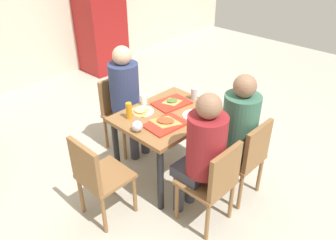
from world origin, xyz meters
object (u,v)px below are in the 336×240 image
Objects in this scene: person_far_side at (127,93)px; soda_can at (194,94)px; tray_red_far at (172,103)px; drink_fridge at (100,16)px; chair_far_side at (120,109)px; person_in_red at (202,150)px; person_in_brown_jacket at (236,127)px; paper_plate_center at (143,111)px; main_table at (168,123)px; condiment_bottle at (129,111)px; foil_bundle at (137,126)px; pizza_slice_a at (165,121)px; tray_red_near at (165,124)px; plastic_cup_a at (144,99)px; paper_plate_near_edge at (194,115)px; chair_near_right at (246,155)px; pizza_slice_b at (172,101)px; pizza_slice_c at (140,111)px; chair_near_left at (214,181)px; chair_left_end at (97,175)px; plastic_cup_b at (195,120)px.

person_far_side is 0.73m from soda_can.
drink_fridge is at bearing 67.54° from tray_red_far.
tray_red_far is at bearing -75.34° from chair_far_side.
tray_red_far is at bearing 60.66° from person_in_red.
person_in_brown_jacket is 5.67× the size of paper_plate_center.
condiment_bottle reaches higher than main_table.
foil_bundle is at bearing -177.39° from soda_can.
pizza_slice_a is 0.57m from soda_can.
person_in_red is 0.49m from tray_red_near.
tray_red_near is 3.33m from drink_fridge.
foil_bundle is (-0.26, 0.09, 0.03)m from pizza_slice_a.
chair_far_side is 0.92m from foil_bundle.
condiment_bottle reaches higher than plastic_cup_a.
person_in_brown_jacket is 0.73m from tray_red_far.
drink_fridge is (1.16, 3.06, 0.22)m from paper_plate_near_edge.
chair_near_right is 0.92m from pizza_slice_b.
condiment_bottle is (-0.46, 0.41, 0.08)m from paper_plate_near_edge.
pizza_slice_b is 0.37m from pizza_slice_c.
tray_red_near is 3.60× the size of plastic_cup_a.
pizza_slice_a is at bearing -90.14° from paper_plate_center.
paper_plate_near_edge is 0.35m from soda_can.
soda_can is 0.76× the size of condiment_bottle.
person_in_brown_jacket is 1.00× the size of person_far_side.
pizza_slice_b is at bearing 27.75° from tray_red_far.
main_table is 4.60× the size of pizza_slice_b.
plastic_cup_a is at bearing 76.93° from person_in_red.
person_in_red is 0.48m from person_in_brown_jacket.
paper_plate_center is (0.10, 0.96, 0.24)m from chair_near_left.
chair_left_end is at bearing 177.66° from foil_bundle.
paper_plate_near_edge is at bearing -53.60° from pizza_slice_c.
person_in_brown_jacket is 12.47× the size of foil_bundle.
tray_red_near is at bearing 81.55° from person_in_red.
tray_red_near reaches higher than main_table.
tray_red_far is 0.02m from pizza_slice_b.
condiment_bottle is at bearing -158.85° from plastic_cup_a.
paper_plate_center is at bearing -118.66° from drink_fridge.
chair_near_left is at bearing -85.70° from condiment_bottle.
chair_near_right is at bearing -56.81° from tray_red_near.
person_in_brown_jacket is 12.47× the size of plastic_cup_a.
person_in_red is 10.22× the size of soda_can.
plastic_cup_b is at bearing 116.24° from chair_near_right.
person_far_side is 3.46× the size of tray_red_far.
tray_red_near is 1.00× the size of tray_red_far.
drink_fridge is (1.30, 2.09, 0.46)m from chair_far_side.
plastic_cup_a is (-0.19, 0.21, 0.04)m from tray_red_far.
chair_far_side is at bearing 99.95° from person_in_brown_jacket.
pizza_slice_c is 2.23× the size of foil_bundle.
chair_near_left is at bearing -98.37° from pizza_slice_a.
drink_fridge is (1.30, 2.85, 0.34)m from main_table.
paper_plate_center is 3.02m from drink_fridge.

